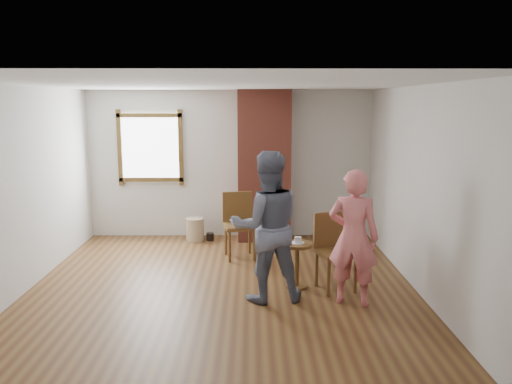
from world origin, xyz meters
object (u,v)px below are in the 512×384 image
dining_chair_right (334,247)px  man (267,227)px  person_pink (353,237)px  stoneware_crock (195,229)px  dining_chair_left (239,221)px  side_table (297,258)px

dining_chair_right → man: (-0.88, -0.39, 0.36)m
man → person_pink: bearing=163.8°
stoneware_crock → dining_chair_left: bearing=-48.7°
man → person_pink: man is taller
stoneware_crock → person_pink: 3.60m
dining_chair_right → man: bearing=-172.3°
stoneware_crock → man: man is taller
person_pink → stoneware_crock: bearing=-31.8°
dining_chair_right → stoneware_crock: bearing=116.0°
stoneware_crock → person_pink: (2.19, -2.79, 0.62)m
dining_chair_right → side_table: 0.50m
dining_chair_left → stoneware_crock: bearing=119.8°
man → person_pink: (1.02, -0.14, -0.10)m
side_table → man: man is taller
man → stoneware_crock: bearing=-74.7°
stoneware_crock → side_table: side_table is taller
dining_chair_right → side_table: dining_chair_right is taller
dining_chair_left → man: 1.82m
side_table → person_pink: person_pink is taller
stoneware_crock → dining_chair_right: 3.07m
person_pink → side_table: bearing=-20.4°
dining_chair_left → side_table: bearing=-71.5°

